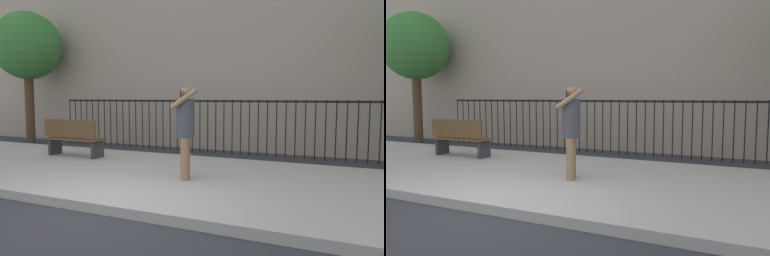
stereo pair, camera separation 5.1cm
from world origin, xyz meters
The scene contains 6 objects.
ground_plane centered at (0.00, 0.00, 0.00)m, with size 60.00×60.00×0.00m, color #333338.
sidewalk centered at (0.00, 2.20, 0.07)m, with size 28.00×4.40×0.15m, color #B2ADA3.
iron_fence centered at (0.00, 5.90, 1.02)m, with size 12.03×0.04×1.60m.
pedestrian_on_phone centered at (0.50, 1.93, 1.14)m, with size 0.52×0.71×1.71m.
street_bench centered at (-3.17, 2.98, 0.65)m, with size 1.60×0.45×0.95m.
street_tree_near centered at (-7.33, 5.31, 3.45)m, with size 2.38×2.38×4.69m.
Camera 2 is at (3.31, -3.89, 1.67)m, focal length 32.99 mm.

